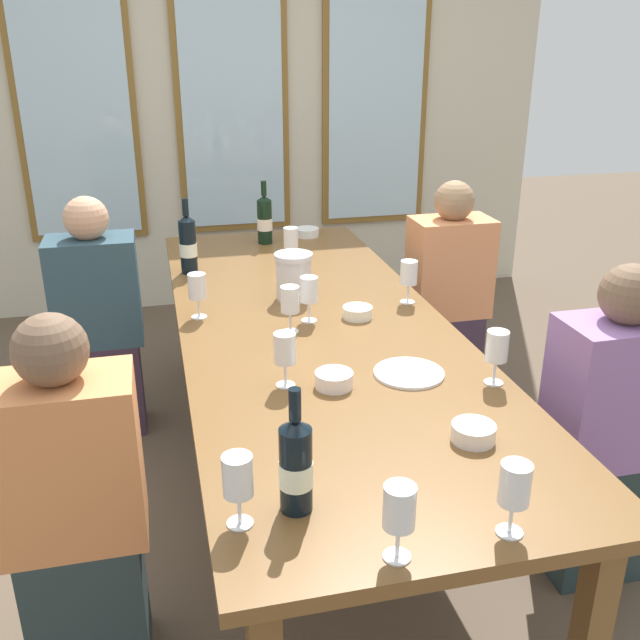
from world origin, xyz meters
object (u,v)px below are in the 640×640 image
(wine_glass_0, at_px, (197,288))
(wine_glass_7, at_px, (290,302))
(wine_bottle_0, at_px, (296,465))
(wine_glass_4, at_px, (291,240))
(tasting_bowl_3, at_px, (473,433))
(wine_glass_8, at_px, (309,292))
(tasting_bowl_0, at_px, (334,380))
(wine_glass_2, at_px, (285,350))
(seated_person_0, at_px, (75,512))
(wine_glass_3, at_px, (497,349))
(white_plate_0, at_px, (409,373))
(tasting_bowl_2, at_px, (357,312))
(tasting_bowl_1, at_px, (307,232))
(wine_glass_6, at_px, (238,477))
(wine_glass_9, at_px, (409,274))
(wine_bottle_1, at_px, (188,244))
(dining_table, at_px, (315,339))
(wine_bottle_2, at_px, (265,220))
(wine_glass_5, at_px, (399,509))
(seated_person_2, at_px, (99,325))
(metal_pitcher, at_px, (294,276))
(wine_glass_1, at_px, (515,486))
(seated_person_3, at_px, (447,299))
(seated_person_1, at_px, (606,435))

(wine_glass_0, height_order, wine_glass_7, same)
(wine_bottle_0, bearing_deg, wine_glass_4, 79.10)
(tasting_bowl_3, xyz_separation_m, wine_glass_8, (-0.24, 0.93, 0.09))
(tasting_bowl_0, relative_size, wine_glass_4, 0.68)
(wine_glass_2, relative_size, seated_person_0, 0.16)
(wine_glass_7, bearing_deg, wine_glass_3, -45.63)
(white_plate_0, relative_size, tasting_bowl_2, 1.98)
(tasting_bowl_1, relative_size, wine_glass_6, 0.74)
(white_plate_0, height_order, wine_glass_9, wine_glass_9)
(wine_bottle_1, height_order, wine_glass_4, wine_bottle_1)
(dining_table, relative_size, wine_bottle_2, 8.42)
(wine_glass_5, height_order, wine_glass_8, same)
(wine_bottle_0, distance_m, seated_person_2, 1.90)
(wine_glass_9, bearing_deg, metal_pitcher, 160.90)
(wine_bottle_0, bearing_deg, wine_glass_1, -23.96)
(wine_glass_0, distance_m, seated_person_0, 0.99)
(seated_person_3, bearing_deg, white_plate_0, -118.72)
(wine_glass_3, bearing_deg, wine_glass_1, -113.49)
(wine_glass_6, relative_size, wine_glass_7, 1.00)
(white_plate_0, xyz_separation_m, wine_glass_2, (-0.40, 0.02, 0.12))
(wine_bottle_0, distance_m, wine_glass_2, 0.61)
(white_plate_0, xyz_separation_m, wine_glass_6, (-0.62, -0.62, 0.12))
(tasting_bowl_0, bearing_deg, wine_glass_7, 95.74)
(wine_glass_8, bearing_deg, tasting_bowl_0, -94.58)
(tasting_bowl_1, height_order, wine_glass_3, wine_glass_3)
(wine_bottle_2, bearing_deg, dining_table, -90.03)
(wine_glass_1, xyz_separation_m, wine_glass_8, (-0.16, 1.30, -0.00))
(metal_pitcher, relative_size, wine_glass_7, 1.09)
(tasting_bowl_1, bearing_deg, wine_glass_8, -102.05)
(wine_glass_3, bearing_deg, wine_glass_2, 168.02)
(wine_glass_9, height_order, seated_person_0, seated_person_0)
(wine_bottle_0, bearing_deg, tasting_bowl_2, 67.06)
(wine_glass_2, relative_size, wine_glass_9, 1.00)
(tasting_bowl_3, relative_size, wine_glass_1, 0.68)
(tasting_bowl_0, relative_size, wine_glass_8, 0.68)
(dining_table, height_order, wine_glass_0, wine_glass_0)
(wine_bottle_2, distance_m, tasting_bowl_2, 1.12)
(tasting_bowl_0, relative_size, tasting_bowl_2, 1.04)
(wine_glass_2, height_order, wine_glass_7, same)
(wine_glass_2, bearing_deg, tasting_bowl_0, -16.72)
(white_plate_0, height_order, tasting_bowl_3, tasting_bowl_3)
(wine_glass_8, height_order, seated_person_3, seated_person_3)
(white_plate_0, bearing_deg, tasting_bowl_2, 92.63)
(wine_bottle_0, bearing_deg, wine_bottle_2, 82.47)
(wine_glass_5, distance_m, seated_person_1, 1.19)
(dining_table, height_order, seated_person_3, seated_person_3)
(wine_bottle_2, relative_size, wine_glass_0, 1.85)
(wine_bottle_0, xyz_separation_m, seated_person_2, (-0.54, 1.79, -0.33))
(tasting_bowl_2, height_order, wine_glass_0, wine_glass_0)
(metal_pitcher, height_order, seated_person_3, seated_person_3)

